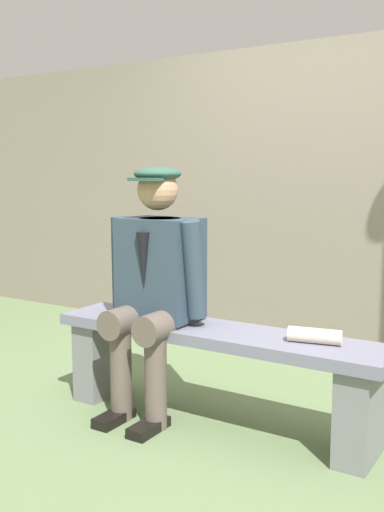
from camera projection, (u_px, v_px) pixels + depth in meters
The scene contains 5 objects.
ground_plane at pixel (213, 423), 2.99m from camera, with size 30.00×30.00×0.00m, color #61784E.
bench at pixel (214, 359), 2.94m from camera, with size 1.73×0.36×0.49m.
seated_man at pixel (155, 279), 3.01m from camera, with size 0.56×0.52×1.28m.
rolled_magazine at pixel (315, 336), 2.65m from camera, with size 0.07×0.07×0.24m, color beige.
stadium_wall at pixel (331, 197), 4.25m from camera, with size 12.00×0.24×2.17m, color gray.
Camera 1 is at (-1.42, 2.47, 1.24)m, focal length 41.59 mm.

